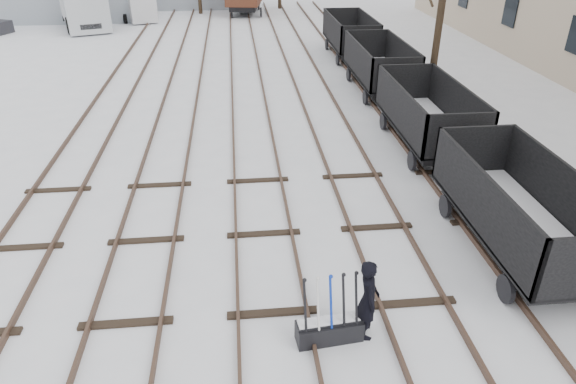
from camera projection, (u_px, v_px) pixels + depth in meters
The scene contains 10 objects.
ground at pixel (273, 314), 10.74m from camera, with size 120.00×120.00×0.00m, color white.
tracks at pixel (249, 99), 22.60m from camera, with size 13.90×52.00×0.16m.
ground_frame at pixel (329, 328), 9.97m from camera, with size 1.34×0.56×1.49m.
worker at pixel (368, 299), 9.84m from camera, with size 0.64×0.42×1.74m, color black.
freight_wagon_a at pixel (516, 222), 12.31m from camera, with size 2.19×5.47×2.24m.
freight_wagon_b at pixel (426, 124), 17.88m from camera, with size 2.19×5.47×2.24m.
freight_wagon_c at pixel (379, 73), 23.45m from camera, with size 2.19×5.47×2.24m.
freight_wagon_d at pixel (350, 41), 29.01m from camera, with size 2.19×5.47×2.24m.
panel_van at pixel (139, 6), 38.58m from camera, with size 3.10×4.65×1.89m.
tree_near at pixel (438, 29), 21.09m from camera, with size 0.30×0.30×6.17m, color black.
Camera 1 is at (-0.52, -8.14, 7.44)m, focal length 32.00 mm.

